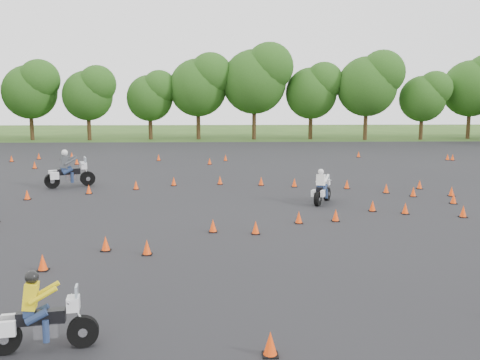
% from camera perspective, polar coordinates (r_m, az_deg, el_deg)
% --- Properties ---
extents(ground, '(140.00, 140.00, 0.00)m').
position_cam_1_polar(ground, '(19.55, 0.38, -5.32)').
color(ground, '#2D5119').
rests_on(ground, ground).
extents(asphalt_pad, '(62.00, 62.00, 0.00)m').
position_cam_1_polar(asphalt_pad, '(25.41, -0.14, -1.96)').
color(asphalt_pad, black).
rests_on(asphalt_pad, ground).
extents(treeline, '(87.24, 32.16, 11.00)m').
position_cam_1_polar(treeline, '(54.20, 1.33, 8.79)').
color(treeline, '#224814').
rests_on(treeline, ground).
extents(traffic_cones, '(36.93, 32.64, 0.45)m').
position_cam_1_polar(traffic_cones, '(24.93, -0.28, -1.64)').
color(traffic_cones, '#FE430A').
rests_on(traffic_cones, asphalt_pad).
extents(rider_grey, '(2.71, 1.87, 2.02)m').
position_cam_1_polar(rider_grey, '(29.78, -17.73, 1.21)').
color(rider_grey, '#3C3F43').
rests_on(rider_grey, ground).
extents(rider_yellow, '(2.10, 0.98, 1.56)m').
position_cam_1_polar(rider_yellow, '(11.07, -20.28, -13.05)').
color(rider_yellow, yellow).
rests_on(rider_yellow, ground).
extents(rider_white, '(1.50, 2.10, 1.58)m').
position_cam_1_polar(rider_white, '(24.41, 8.84, -0.63)').
color(rider_white, white).
rests_on(rider_white, ground).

